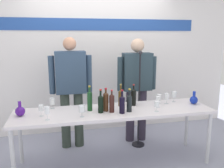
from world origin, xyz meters
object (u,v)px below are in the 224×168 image
Objects in this scene: decanter_blue_left at (20,111)px; wine_glass_left_1 at (82,109)px; decanter_blue_right at (194,100)px; wine_bottle_1 at (106,101)px; wine_bottle_4 at (101,103)px; wine_bottle_5 at (90,100)px; microphone_stand at (139,115)px; display_table at (115,114)px; wine_glass_right_0 at (158,100)px; wine_bottle_2 at (133,96)px; wine_bottle_3 at (121,97)px; wine_glass_right_3 at (174,95)px; wine_bottle_6 at (122,104)px; wine_glass_right_2 at (157,104)px; wine_glass_left_2 at (52,101)px; wine_glass_right_4 at (167,97)px; presenter_left at (71,85)px; wine_bottle_7 at (129,102)px; presenter_right at (137,83)px; wine_glass_left_3 at (47,111)px; wine_glass_right_1 at (159,97)px; wine_bottle_0 at (112,102)px; wine_glass_left_0 at (41,108)px.

decanter_blue_left is 1.26× the size of wine_glass_left_1.
wine_bottle_1 is (-1.29, -0.04, 0.07)m from decanter_blue_right.
wine_bottle_4 is at bearing -176.24° from decanter_blue_right.
microphone_stand is at bearing 25.82° from wine_bottle_5.
display_table is 17.25× the size of wine_glass_right_0.
wine_bottle_3 is at bearing 175.03° from wine_bottle_2.
wine_glass_left_1 is 0.94× the size of wine_glass_right_3.
wine_glass_right_2 is (0.45, -0.04, -0.03)m from wine_bottle_6.
wine_glass_left_2 reaches higher than display_table.
display_table is at bearing 112.82° from wine_bottle_6.
microphone_stand reaches higher than wine_glass_right_0.
wine_glass_left_1 is at bearing -166.51° from wine_glass_right_4.
wine_bottle_2 is (0.83, -0.49, -0.09)m from presenter_left.
display_table is 14.17× the size of decanter_blue_left.
wine_bottle_3 is 1.02× the size of wine_bottle_7.
microphone_stand reaches higher than wine_bottle_3.
wine_bottle_5 is at bearing 1.72° from decanter_blue_left.
wine_bottle_1 is 0.21m from wine_bottle_5.
presenter_right is 5.51× the size of wine_bottle_4.
wine_glass_left_2 is at bearing 152.81° from wine_bottle_4.
wine_glass_left_3 reaches higher than wine_glass_left_2.
wine_glass_right_1 is at bearing -2.42° from wine_bottle_2.
wine_glass_right_3 reaches higher than wine_glass_right_0.
wine_bottle_2 is 1.96× the size of wine_glass_right_3.
wine_glass_right_2 is at bearing -4.48° from wine_bottle_6.
wine_bottle_0 is 1.97× the size of wine_glass_right_4.
wine_bottle_6 reaches higher than wine_bottle_2.
microphone_stand is at bearing 150.46° from wine_glass_right_3.
wine_bottle_6 is at bearing -53.74° from presenter_left.
wine_glass_left_3 is (-0.91, -0.05, -0.01)m from wine_bottle_6.
wine_bottle_6 and wine_bottle_7 have the same top height.
wine_glass_right_4 is at bearing -21.86° from presenter_left.
presenter_right is at bearing 35.42° from wine_bottle_5.
decanter_blue_left is 1.13m from wine_bottle_0.
wine_bottle_6 is at bearing -101.64° from wine_bottle_3.
wine_bottle_3 reaches higher than wine_bottle_0.
wine_glass_right_0 is at bearing 62.46° from wine_glass_right_2.
wine_glass_right_2 is (0.35, -0.08, -0.03)m from wine_bottle_7.
wine_bottle_4 is at bearing -169.43° from wine_glass_right_4.
wine_glass_right_3 is 0.10× the size of microphone_stand.
microphone_stand is at bearing 33.48° from wine_glass_left_1.
wine_bottle_3 reaches higher than decanter_blue_left.
wine_glass_left_3 is (0.07, -0.15, 0.01)m from wine_glass_left_0.
wine_bottle_6 is (0.38, -0.20, -0.02)m from wine_bottle_5.
wine_glass_left_0 is (-0.98, 0.10, -0.02)m from wine_bottle_6.
wine_glass_left_1 is at bearing -165.67° from wine_bottle_0.
decanter_blue_left is 1.31m from wine_bottle_3.
wine_bottle_0 is 0.80m from wine_glass_left_3.
microphone_stand is at bearing 36.48° from wine_bottle_3.
display_table is at bearing -178.77° from decanter_blue_right.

